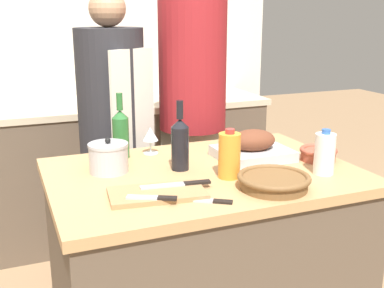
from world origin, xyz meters
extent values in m
cube|color=brown|center=(0.00, 0.00, 0.42)|extent=(1.20, 0.83, 0.85)
cube|color=tan|center=(0.00, 0.00, 0.87)|extent=(1.24, 0.86, 0.04)
cube|color=brown|center=(0.00, 1.44, 0.44)|extent=(1.95, 0.58, 0.89)
cube|color=beige|center=(0.00, 1.44, 0.91)|extent=(2.01, 0.60, 0.04)
cube|color=silver|center=(0.00, 1.79, 1.27)|extent=(2.51, 0.10, 2.55)
cube|color=#BCBCC1|center=(0.27, 0.08, 0.91)|extent=(0.31, 0.26, 0.04)
ellipsoid|color=brown|center=(0.27, 0.08, 0.97)|extent=(0.20, 0.16, 0.09)
cylinder|color=brown|center=(0.16, -0.28, 0.91)|extent=(0.25, 0.25, 0.04)
torus|color=brown|center=(0.16, -0.28, 0.93)|extent=(0.27, 0.27, 0.02)
cube|color=#AD7F51|center=(-0.26, -0.19, 0.90)|extent=(0.36, 0.22, 0.02)
cylinder|color=#B7B7BC|center=(-0.36, 0.13, 0.94)|extent=(0.16, 0.16, 0.11)
cylinder|color=#B7B7BC|center=(-0.36, 0.13, 1.00)|extent=(0.16, 0.16, 0.01)
sphere|color=black|center=(-0.36, 0.13, 1.02)|extent=(0.02, 0.02, 0.02)
cylinder|color=#A84C38|center=(0.52, -0.05, 0.91)|extent=(0.15, 0.15, 0.05)
torus|color=#A84C38|center=(0.52, -0.05, 0.94)|extent=(0.16, 0.16, 0.02)
cylinder|color=orange|center=(0.06, -0.11, 0.98)|extent=(0.09, 0.09, 0.18)
cylinder|color=red|center=(0.06, -0.11, 1.07)|extent=(0.04, 0.04, 0.02)
cylinder|color=white|center=(0.43, -0.21, 0.97)|extent=(0.08, 0.08, 0.16)
cylinder|color=#3360B2|center=(0.43, -0.21, 1.06)|extent=(0.03, 0.03, 0.02)
cylinder|color=black|center=(-0.08, 0.05, 0.98)|extent=(0.07, 0.07, 0.18)
cone|color=black|center=(-0.08, 0.05, 1.08)|extent=(0.07, 0.07, 0.03)
cylinder|color=black|center=(-0.08, 0.05, 1.14)|extent=(0.03, 0.03, 0.07)
cylinder|color=#28662D|center=(-0.27, 0.31, 0.98)|extent=(0.07, 0.07, 0.18)
cone|color=#28662D|center=(-0.27, 0.31, 1.09)|extent=(0.07, 0.07, 0.03)
cylinder|color=#28662D|center=(-0.27, 0.31, 1.14)|extent=(0.03, 0.03, 0.08)
cylinder|color=silver|center=(-0.13, 0.32, 0.89)|extent=(0.07, 0.07, 0.00)
cylinder|color=silver|center=(-0.13, 0.32, 0.92)|extent=(0.01, 0.01, 0.06)
cone|color=silver|center=(-0.13, 0.32, 0.98)|extent=(0.07, 0.07, 0.06)
cube|color=#B7B7BC|center=(-0.23, -0.16, 0.91)|extent=(0.16, 0.05, 0.01)
cube|color=black|center=(-0.10, -0.17, 0.91)|extent=(0.10, 0.04, 0.01)
cube|color=#B7B7BC|center=(-0.33, -0.24, 0.91)|extent=(0.11, 0.08, 0.01)
cube|color=black|center=(-0.25, -0.28, 0.91)|extent=(0.07, 0.05, 0.01)
cube|color=#B7B7BC|center=(-0.15, -0.29, 0.89)|extent=(0.11, 0.09, 0.01)
cube|color=black|center=(-0.07, -0.34, 0.89)|extent=(0.07, 0.06, 0.01)
cube|color=#B22323|center=(0.45, 1.46, 0.95)|extent=(0.18, 0.14, 0.06)
cylinder|color=#B7B7BC|center=(0.43, 1.46, 1.03)|extent=(0.13, 0.13, 0.10)
cube|color=#B22323|center=(0.52, 1.46, 1.07)|extent=(0.05, 0.08, 0.17)
cube|color=#B22323|center=(0.45, 1.46, 1.19)|extent=(0.17, 0.08, 0.09)
cylinder|color=#332D28|center=(0.67, 1.35, 0.99)|extent=(0.06, 0.06, 0.13)
cylinder|color=black|center=(0.67, 1.35, 1.06)|extent=(0.02, 0.02, 0.02)
cylinder|color=#234C28|center=(-0.27, 1.28, 0.99)|extent=(0.05, 0.05, 0.13)
cylinder|color=black|center=(-0.27, 1.28, 1.06)|extent=(0.02, 0.02, 0.02)
cube|color=beige|center=(-0.19, 0.79, 0.39)|extent=(0.34, 0.30, 0.78)
cylinder|color=#28282D|center=(-0.19, 0.79, 1.11)|extent=(0.36, 0.36, 0.65)
sphere|color=tan|center=(-0.19, 0.79, 1.53)|extent=(0.19, 0.19, 0.19)
cube|color=silver|center=(-0.12, 0.64, 0.92)|extent=(0.26, 0.14, 0.83)
cube|color=beige|center=(0.26, 0.78, 0.44)|extent=(0.35, 0.30, 0.87)
cylinder|color=maroon|center=(0.26, 0.78, 1.23)|extent=(0.38, 0.38, 0.73)
camera|label=1|loc=(-0.74, -1.70, 1.52)|focal=45.00mm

